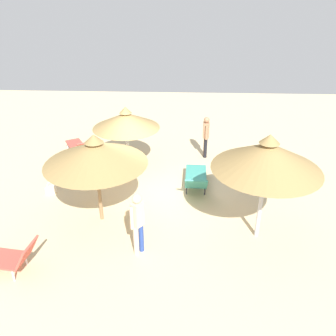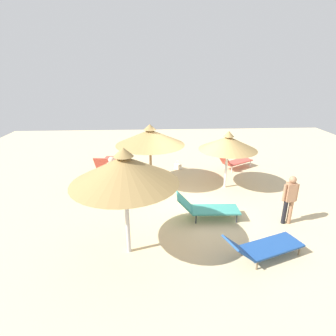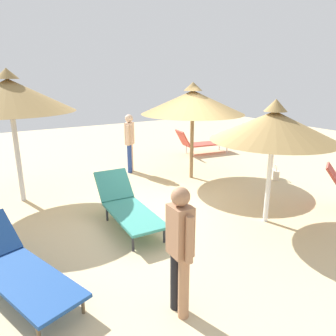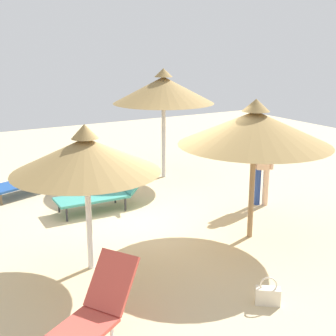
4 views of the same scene
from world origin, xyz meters
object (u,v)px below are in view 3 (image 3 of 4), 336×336
object	(u,v)px
parasol_umbrella_center	(10,95)
parasol_umbrella_edge	(274,126)
person_standing_front	(130,140)
lounge_chair_far_right	(127,205)
handbag	(275,174)
lounge_chair_far_left	(17,267)
lounge_chair_back	(201,142)
parasol_umbrella_front	(193,102)
person_standing_near_right	(180,245)

from	to	relation	value
parasol_umbrella_center	parasol_umbrella_edge	size ratio (longest dim) A/B	1.23
person_standing_front	lounge_chair_far_right	bearing A→B (deg)	-115.18
parasol_umbrella_center	person_standing_front	xyz separation A→B (m)	(3.03, 0.79, -1.38)
person_standing_front	handbag	bearing A→B (deg)	-40.03
parasol_umbrella_edge	lounge_chair_far_left	bearing A→B (deg)	177.78
parasol_umbrella_center	parasol_umbrella_edge	bearing A→B (deg)	-42.38
lounge_chair_far_left	person_standing_front	world-z (taller)	person_standing_front
lounge_chair_back	person_standing_front	size ratio (longest dim) A/B	1.21
parasol_umbrella_front	parasol_umbrella_center	xyz separation A→B (m)	(-4.26, 0.57, 0.27)
lounge_chair_far_left	lounge_chair_far_right	world-z (taller)	lounge_chair_far_right
parasol_umbrella_front	person_standing_near_right	bearing A→B (deg)	-126.22
lounge_chair_back	person_standing_near_right	bearing A→B (deg)	-128.10
person_standing_near_right	person_standing_front	bearing A→B (deg)	71.40
lounge_chair_back	lounge_chair_far_left	xyz separation A→B (m)	(-6.62, -4.97, -0.06)
lounge_chair_back	person_standing_front	xyz separation A→B (m)	(-3.11, -0.76, 0.55)
lounge_chair_far_right	parasol_umbrella_center	bearing A→B (deg)	123.42
handbag	person_standing_near_right	bearing A→B (deg)	-149.39
parasol_umbrella_center	lounge_chair_far_left	xyz separation A→B (m)	(-0.47, -3.42, -1.99)
parasol_umbrella_edge	handbag	size ratio (longest dim) A/B	5.64
parasol_umbrella_edge	lounge_chair_far_right	size ratio (longest dim) A/B	1.16
parasol_umbrella_edge	person_standing_near_right	size ratio (longest dim) A/B	1.47
lounge_chair_far_left	parasol_umbrella_front	bearing A→B (deg)	31.06
person_standing_near_right	handbag	size ratio (longest dim) A/B	3.84
lounge_chair_back	lounge_chair_far_left	bearing A→B (deg)	-143.08
person_standing_front	parasol_umbrella_front	bearing A→B (deg)	-47.83
lounge_chair_far_right	person_standing_near_right	world-z (taller)	person_standing_near_right
person_standing_front	lounge_chair_far_left	bearing A→B (deg)	-129.76
lounge_chair_back	lounge_chair_far_right	size ratio (longest dim) A/B	1.00
lounge_chair_far_right	handbag	bearing A→B (deg)	6.18
parasol_umbrella_front	person_standing_front	world-z (taller)	parasol_umbrella_front
lounge_chair_far_right	handbag	world-z (taller)	lounge_chair_far_right
parasol_umbrella_front	parasol_umbrella_center	world-z (taller)	parasol_umbrella_center
parasol_umbrella_edge	lounge_chair_far_right	bearing A→B (deg)	152.55
parasol_umbrella_edge	lounge_chair_far_right	distance (m)	3.07
lounge_chair_back	person_standing_front	bearing A→B (deg)	-166.25
lounge_chair_far_left	person_standing_near_right	world-z (taller)	person_standing_near_right
parasol_umbrella_edge	lounge_chair_far_left	xyz separation A→B (m)	(-4.41, 0.17, -1.52)
parasol_umbrella_front	lounge_chair_far_right	xyz separation A→B (m)	(-2.71, -1.79, -1.68)
parasol_umbrella_edge	lounge_chair_far_left	world-z (taller)	parasol_umbrella_edge
lounge_chair_far_right	person_standing_near_right	bearing A→B (deg)	-99.50
parasol_umbrella_center	lounge_chair_back	size ratio (longest dim) A/B	1.42
parasol_umbrella_edge	lounge_chair_far_left	size ratio (longest dim) A/B	1.03
parasol_umbrella_center	person_standing_front	distance (m)	3.42
lounge_chair_far_left	lounge_chair_back	bearing A→B (deg)	36.92
lounge_chair_far_right	handbag	distance (m)	4.66
handbag	parasol_umbrella_front	bearing A→B (deg)	146.17
parasol_umbrella_edge	person_standing_front	distance (m)	4.57
parasol_umbrella_edge	parasol_umbrella_center	bearing A→B (deg)	137.62
parasol_umbrella_center	person_standing_near_right	size ratio (longest dim) A/B	1.81
lounge_chair_far_left	handbag	bearing A→B (deg)	13.26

